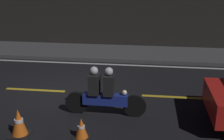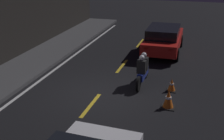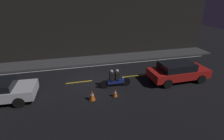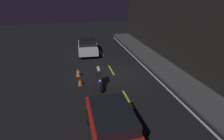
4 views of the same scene
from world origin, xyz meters
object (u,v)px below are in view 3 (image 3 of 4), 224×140
Objects in this scene: traffic_cone_near at (92,96)px; traffic_cone_mid at (115,93)px; taxi_red at (178,71)px; motorcycle at (115,79)px.

traffic_cone_mid is (1.52, 0.05, -0.08)m from traffic_cone_near.
taxi_red is at bearing 9.43° from traffic_cone_near.
motorcycle is 3.25× the size of traffic_cone_near.
taxi_red reaches higher than traffic_cone_mid.
motorcycle is 4.23× the size of traffic_cone_mid.
motorcycle reaches higher than traffic_cone_mid.
motorcycle is (-4.95, 0.19, -0.16)m from taxi_red.
traffic_cone_near reaches higher than traffic_cone_mid.
traffic_cone_near is 1.53m from traffic_cone_mid.
traffic_cone_near is at bearing -178.16° from traffic_cone_mid.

